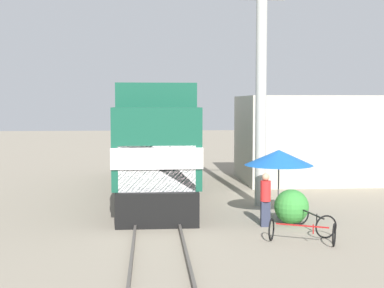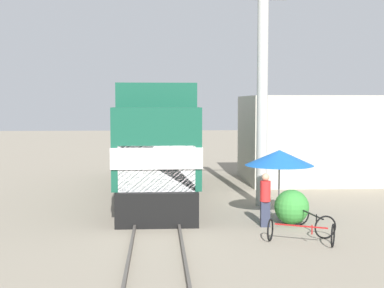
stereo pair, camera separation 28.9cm
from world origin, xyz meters
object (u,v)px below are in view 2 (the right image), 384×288
at_px(vendor_umbrella, 279,158).
at_px(bicycle_spare, 301,232).
at_px(utility_pole, 262,88).
at_px(billboard_sign, 284,130).
at_px(locomotive, 157,147).
at_px(bicycle, 312,220).
at_px(person_bystander, 265,198).

bearing_deg(vendor_umbrella, bicycle_spare, -92.46).
height_order(utility_pole, vendor_umbrella, utility_pole).
xyz_separation_m(utility_pole, bicycle_spare, (0.03, -5.83, -4.32)).
bearing_deg(billboard_sign, vendor_umbrella, -104.67).
height_order(locomotive, billboard_sign, locomotive).
bearing_deg(utility_pole, locomotive, 144.21).
bearing_deg(bicycle, utility_pole, 89.96).
bearing_deg(person_bystander, billboard_sign, 72.56).
distance_m(person_bystander, bicycle, 1.66).
bearing_deg(utility_pole, billboard_sign, 65.83).
distance_m(person_bystander, bicycle_spare, 2.36).
height_order(locomotive, person_bystander, locomotive).
relative_size(person_bystander, bicycle_spare, 0.90).
distance_m(locomotive, billboard_sign, 6.17).
relative_size(bicycle, bicycle_spare, 1.01).
relative_size(locomotive, person_bystander, 8.01).
distance_m(billboard_sign, bicycle, 8.99).
bearing_deg(vendor_umbrella, utility_pole, 94.43).
height_order(billboard_sign, bicycle_spare, billboard_sign).
bearing_deg(bicycle_spare, billboard_sign, 14.82).
bearing_deg(bicycle, billboard_sign, 72.79).
bearing_deg(locomotive, bicycle, -56.48).
distance_m(utility_pole, person_bystander, 5.22).
bearing_deg(billboard_sign, locomotive, -168.78).
xyz_separation_m(billboard_sign, bicycle_spare, (-1.85, -10.01, -2.45)).
relative_size(vendor_umbrella, billboard_sign, 0.65).
distance_m(locomotive, person_bystander, 7.60).
xyz_separation_m(locomotive, billboard_sign, (6.01, 1.19, 0.69)).
height_order(utility_pole, billboard_sign, utility_pole).
bearing_deg(locomotive, bicycle_spare, -64.70).
relative_size(person_bystander, bicycle, 0.90).
distance_m(billboard_sign, bicycle_spare, 10.47).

